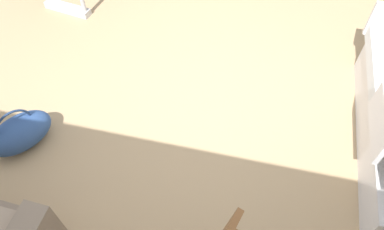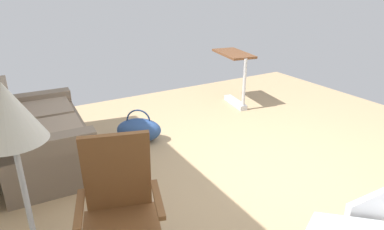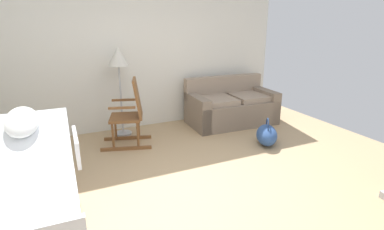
% 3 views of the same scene
% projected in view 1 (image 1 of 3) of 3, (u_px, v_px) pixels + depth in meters
% --- Properties ---
extents(ground_plane, '(6.36, 6.36, 0.00)m').
position_uv_depth(ground_plane, '(204.00, 105.00, 3.48)').
color(ground_plane, tan).
extents(duffel_bag, '(0.57, 0.64, 0.43)m').
position_uv_depth(duffel_bag, '(20.00, 133.00, 3.09)').
color(duffel_bag, '#2D4C84').
rests_on(duffel_bag, ground).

